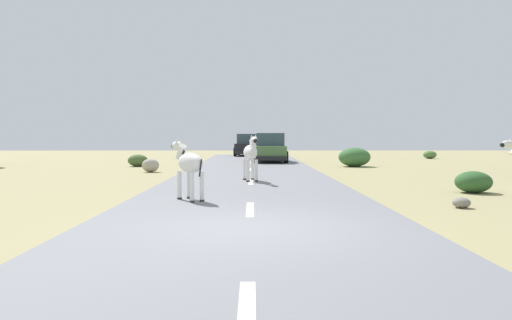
# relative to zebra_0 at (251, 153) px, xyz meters

# --- Properties ---
(ground_plane) EXTENTS (90.00, 90.00, 0.00)m
(ground_plane) POSITION_rel_zebra_0_xyz_m (0.08, -8.37, -1.01)
(ground_plane) COLOR #998E60
(road) EXTENTS (6.00, 64.00, 0.05)m
(road) POSITION_rel_zebra_0_xyz_m (0.01, -8.37, -0.99)
(road) COLOR slate
(road) RESTS_ON ground_plane
(lane_markings) EXTENTS (0.16, 56.00, 0.01)m
(lane_markings) POSITION_rel_zebra_0_xyz_m (0.01, -9.37, -0.96)
(lane_markings) COLOR silver
(lane_markings) RESTS_ON road
(zebra_0) EXTENTS (0.63, 1.70, 1.61)m
(zebra_0) POSITION_rel_zebra_0_xyz_m (0.00, 0.00, 0.00)
(zebra_0) COLOR silver
(zebra_0) RESTS_ON road
(zebra_1) EXTENTS (1.08, 1.40, 1.49)m
(zebra_1) POSITION_rel_zebra_0_xyz_m (-1.49, -4.86, -0.07)
(zebra_1) COLOR silver
(zebra_1) RESTS_ON road
(car_0) EXTENTS (2.08, 4.37, 1.74)m
(car_0) POSITION_rel_zebra_0_xyz_m (1.14, 12.38, -0.16)
(car_0) COLOR #476B38
(car_0) RESTS_ON road
(car_1) EXTENTS (2.23, 4.44, 1.74)m
(car_1) POSITION_rel_zebra_0_xyz_m (-0.29, 21.64, -0.16)
(car_1) COLOR black
(car_1) RESTS_ON road
(bush_0) EXTENTS (0.94, 0.84, 0.56)m
(bush_0) POSITION_rel_zebra_0_xyz_m (12.74, 17.29, -0.73)
(bush_0) COLOR #4C7038
(bush_0) RESTS_ON ground_plane
(bush_1) EXTENTS (1.67, 1.51, 1.00)m
(bush_1) POSITION_rel_zebra_0_xyz_m (5.44, 8.52, -0.51)
(bush_1) COLOR #386633
(bush_1) RESTS_ON ground_plane
(bush_3) EXTENTS (1.06, 0.95, 0.63)m
(bush_3) POSITION_rel_zebra_0_xyz_m (-6.02, 8.75, -0.69)
(bush_3) COLOR #425B2D
(bush_3) RESTS_ON ground_plane
(bush_4) EXTENTS (1.02, 0.92, 0.61)m
(bush_4) POSITION_rel_zebra_0_xyz_m (6.32, -3.04, -0.70)
(bush_4) COLOR #2D5628
(bush_4) RESTS_ON ground_plane
(rock_0) EXTENTS (0.39, 0.39, 0.24)m
(rock_0) POSITION_rel_zebra_0_xyz_m (4.73, -5.86, -0.89)
(rock_0) COLOR gray
(rock_0) RESTS_ON ground_plane
(rock_1) EXTENTS (0.76, 0.66, 0.60)m
(rock_1) POSITION_rel_zebra_0_xyz_m (-4.49, 4.76, -0.71)
(rock_1) COLOR #A89E8C
(rock_1) RESTS_ON ground_plane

